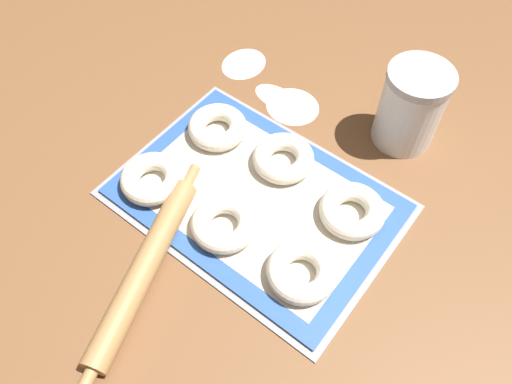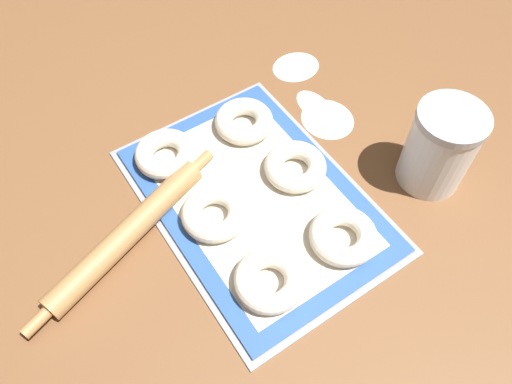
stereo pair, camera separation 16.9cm
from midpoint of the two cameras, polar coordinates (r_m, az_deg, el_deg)
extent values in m
plane|color=brown|center=(0.95, -4.74, -2.91)|extent=(2.80, 2.80, 0.00)
cube|color=#93969B|center=(0.96, -4.99, -1.53)|extent=(0.53, 0.37, 0.01)
cube|color=#2D569E|center=(0.95, -5.01, -1.36)|extent=(0.51, 0.35, 0.00)
cube|color=beige|center=(0.95, -5.01, -1.34)|extent=(0.44, 0.29, 0.00)
torus|color=silver|center=(0.99, -16.58, 0.83)|extent=(0.12, 0.12, 0.04)
torus|color=silver|center=(0.91, -8.96, -4.31)|extent=(0.12, 0.12, 0.04)
torus|color=silver|center=(0.85, -0.36, -9.88)|extent=(0.12, 0.12, 0.04)
torus|color=silver|center=(1.04, -9.05, 6.77)|extent=(0.12, 0.12, 0.04)
torus|color=silver|center=(0.98, -1.71, 3.27)|extent=(0.12, 0.12, 0.04)
torus|color=silver|center=(0.91, 5.89, -2.85)|extent=(0.12, 0.12, 0.04)
cylinder|color=white|center=(1.02, 12.75, 8.58)|extent=(0.12, 0.12, 0.16)
cylinder|color=#B2B2B7|center=(0.96, 13.73, 12.13)|extent=(0.13, 0.13, 0.02)
cylinder|color=#AD7F4C|center=(0.90, -17.99, -9.07)|extent=(0.16, 0.36, 0.05)
cylinder|color=#AD7F4C|center=(0.98, -12.38, 1.03)|extent=(0.04, 0.05, 0.02)
ellipsoid|color=white|center=(1.22, -5.46, 14.01)|extent=(0.10, 0.11, 0.00)
ellipsoid|color=white|center=(1.11, -0.10, 9.31)|extent=(0.12, 0.11, 0.00)
ellipsoid|color=white|center=(1.13, -1.87, 10.35)|extent=(0.11, 0.06, 0.00)
camera|label=1|loc=(0.08, -95.19, -7.51)|focal=35.00mm
camera|label=2|loc=(0.08, 84.81, 7.51)|focal=35.00mm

